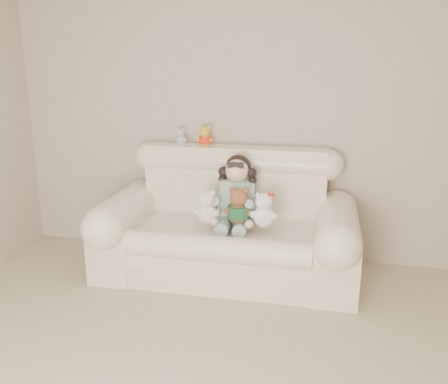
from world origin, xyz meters
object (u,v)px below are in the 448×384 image
sofa (227,216)px  cream_teddy (207,204)px  white_cat (264,206)px  brown_teddy (239,202)px  seated_child (237,190)px

sofa → cream_teddy: size_ratio=6.48×
white_cat → brown_teddy: bearing=173.4°
cream_teddy → brown_teddy: bearing=-13.2°
seated_child → cream_teddy: size_ratio=1.83×
brown_teddy → sofa: bearing=118.4°
cream_teddy → white_cat: bearing=-19.9°
sofa → white_cat: size_ratio=6.32×
sofa → seated_child: 0.23m
sofa → cream_teddy: sofa is taller
brown_teddy → white_cat: size_ratio=1.06×
seated_child → white_cat: size_ratio=1.79×
seated_child → white_cat: (0.25, -0.21, -0.05)m
seated_child → cream_teddy: 0.31m
seated_child → sofa: bearing=-141.5°
white_cat → cream_teddy: (-0.45, -0.02, -0.00)m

